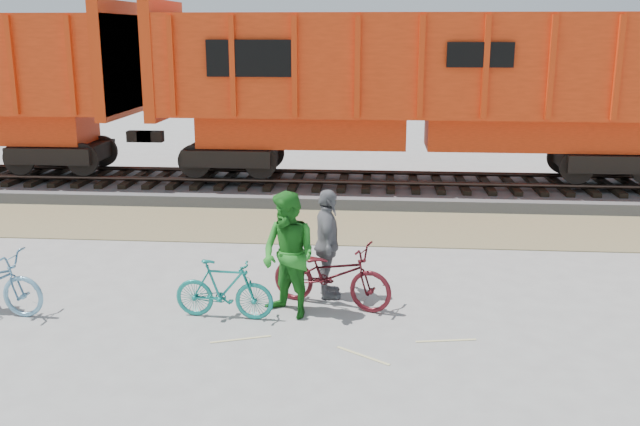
# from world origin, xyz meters

# --- Properties ---
(ground) EXTENTS (120.00, 120.00, 0.00)m
(ground) POSITION_xyz_m (0.00, 0.00, 0.00)
(ground) COLOR #9E9E99
(ground) RESTS_ON ground
(gravel_strip) EXTENTS (120.00, 3.00, 0.02)m
(gravel_strip) POSITION_xyz_m (0.00, 5.50, 0.01)
(gravel_strip) COLOR #91835A
(gravel_strip) RESTS_ON ground
(ballast_bed) EXTENTS (120.00, 4.00, 0.30)m
(ballast_bed) POSITION_xyz_m (0.00, 9.00, 0.15)
(ballast_bed) COLOR slate
(ballast_bed) RESTS_ON ground
(track) EXTENTS (120.00, 2.60, 0.24)m
(track) POSITION_xyz_m (0.00, 9.00, 0.47)
(track) COLOR black
(track) RESTS_ON ballast_bed
(hopper_car_center) EXTENTS (14.00, 3.13, 4.65)m
(hopper_car_center) POSITION_xyz_m (1.95, 9.00, 3.01)
(hopper_car_center) COLOR black
(hopper_car_center) RESTS_ON track
(bicycle_teal) EXTENTS (1.61, 0.57, 0.95)m
(bicycle_teal) POSITION_xyz_m (-1.41, -0.01, 0.47)
(bicycle_teal) COLOR #177E74
(bicycle_teal) RESTS_ON ground
(bicycle_maroon) EXTENTS (2.19, 1.36, 1.09)m
(bicycle_maroon) POSITION_xyz_m (0.24, 0.65, 0.54)
(bicycle_maroon) COLOR #4F1219
(bicycle_maroon) RESTS_ON ground
(person_man) EXTENTS (1.23, 1.19, 2.00)m
(person_man) POSITION_xyz_m (-0.41, 0.19, 1.00)
(person_man) COLOR #207820
(person_man) RESTS_ON ground
(person_woman) EXTENTS (0.60, 1.14, 1.86)m
(person_woman) POSITION_xyz_m (0.14, 1.05, 0.93)
(person_woman) COLOR slate
(person_woman) RESTS_ON ground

